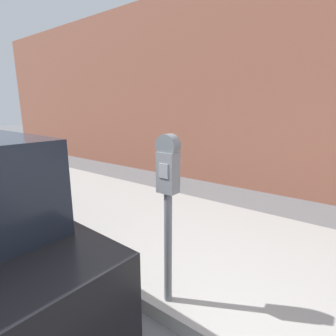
# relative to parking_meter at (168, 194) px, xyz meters

# --- Properties ---
(sidewalk) EXTENTS (24.00, 2.80, 0.14)m
(sidewalk) POSITION_rel_parking_meter_xyz_m (0.12, 1.25, -1.12)
(sidewalk) COLOR #9E9B96
(sidewalk) RESTS_ON ground_plane
(building_facade) EXTENTS (24.00, 0.30, 4.77)m
(building_facade) POSITION_rel_parking_meter_xyz_m (0.12, 4.37, 1.19)
(building_facade) COLOR #935642
(building_facade) RESTS_ON ground_plane
(parking_meter) EXTENTS (0.19, 0.13, 1.56)m
(parking_meter) POSITION_rel_parking_meter_xyz_m (0.00, 0.00, 0.00)
(parking_meter) COLOR slate
(parking_meter) RESTS_ON sidewalk
(fire_hydrant) EXTENTS (0.21, 0.21, 0.84)m
(fire_hydrant) POSITION_rel_parking_meter_xyz_m (-3.75, 0.14, -0.63)
(fire_hydrant) COLOR #999EA3
(fire_hydrant) RESTS_ON sidewalk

